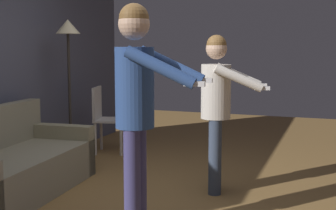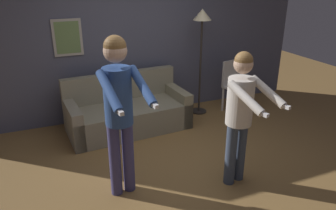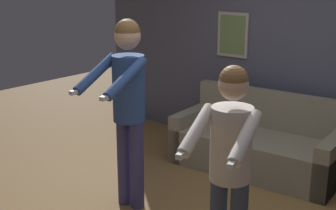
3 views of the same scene
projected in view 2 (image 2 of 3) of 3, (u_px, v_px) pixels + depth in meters
ground_plane at (179, 166)px, 4.33m from camera, size 12.00×12.00×0.00m
back_wall_assembly at (132, 41)px, 5.53m from camera, size 6.40×0.09×2.60m
couch at (128, 113)px, 5.28m from camera, size 1.95×0.97×0.87m
torchiere_lamp at (202, 29)px, 5.47m from camera, size 0.31×0.31×1.83m
person_standing_left at (119, 103)px, 3.41m from camera, size 0.48×0.74×1.82m
person_standing_right at (241, 109)px, 3.67m from camera, size 0.52×0.70×1.61m
dining_chair_distant at (235, 83)px, 5.91m from camera, size 0.51×0.51×0.93m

